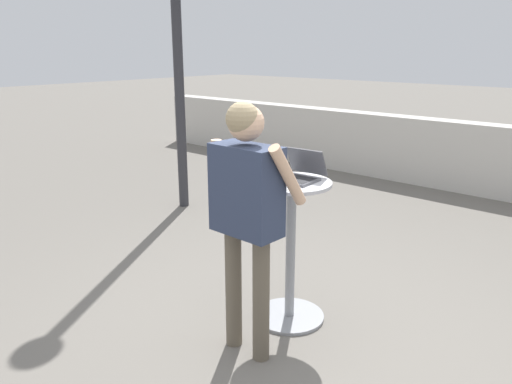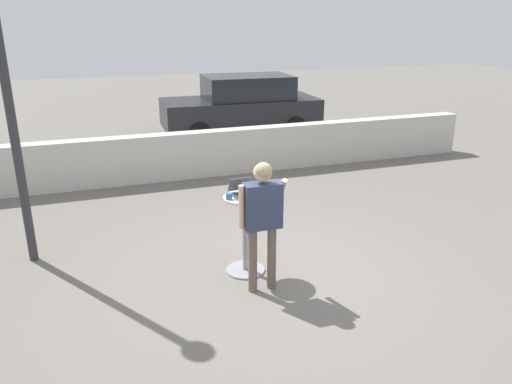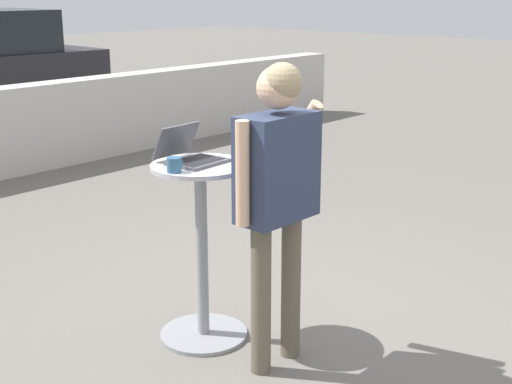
{
  "view_description": "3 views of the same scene",
  "coord_description": "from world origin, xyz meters",
  "px_view_note": "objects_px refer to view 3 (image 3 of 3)",
  "views": [
    {
      "loc": [
        1.76,
        -2.41,
        1.98
      ],
      "look_at": [
        -0.38,
        0.03,
        1.03
      ],
      "focal_mm": 35.0,
      "sensor_mm": 36.0,
      "label": 1
    },
    {
      "loc": [
        -2.13,
        -5.45,
        3.25
      ],
      "look_at": [
        -0.18,
        0.11,
        1.18
      ],
      "focal_mm": 35.0,
      "sensor_mm": 36.0,
      "label": 2
    },
    {
      "loc": [
        -2.97,
        -2.54,
        2.03
      ],
      "look_at": [
        -0.03,
        0.08,
        0.89
      ],
      "focal_mm": 50.0,
      "sensor_mm": 36.0,
      "label": 3
    }
  ],
  "objects_px": {
    "coffee_mug": "(174,165)",
    "standing_person": "(277,178)",
    "laptop": "(190,154)",
    "cafe_table": "(202,249)"
  },
  "relations": [
    {
      "from": "standing_person",
      "to": "laptop",
      "type": "bearing_deg",
      "value": 94.85
    },
    {
      "from": "coffee_mug",
      "to": "standing_person",
      "type": "height_order",
      "value": "standing_person"
    },
    {
      "from": "cafe_table",
      "to": "laptop",
      "type": "xyz_separation_m",
      "value": [
        -0.0,
        0.08,
        0.55
      ]
    },
    {
      "from": "laptop",
      "to": "standing_person",
      "type": "bearing_deg",
      "value": -85.15
    },
    {
      "from": "laptop",
      "to": "coffee_mug",
      "type": "bearing_deg",
      "value": -153.78
    },
    {
      "from": "laptop",
      "to": "coffee_mug",
      "type": "height_order",
      "value": "laptop"
    },
    {
      "from": "coffee_mug",
      "to": "standing_person",
      "type": "distance_m",
      "value": 0.57
    },
    {
      "from": "laptop",
      "to": "coffee_mug",
      "type": "xyz_separation_m",
      "value": [
        -0.22,
        -0.11,
        -0.0
      ]
    },
    {
      "from": "cafe_table",
      "to": "coffee_mug",
      "type": "relative_size",
      "value": 9.81
    },
    {
      "from": "laptop",
      "to": "standing_person",
      "type": "distance_m",
      "value": 0.61
    }
  ]
}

